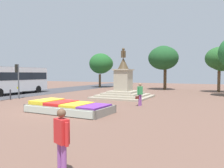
# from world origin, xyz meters

# --- Properties ---
(ground_plane) EXTENTS (87.62, 87.62, 0.00)m
(ground_plane) POSITION_xyz_m (0.00, 0.00, 0.00)
(ground_plane) COLOR brown
(flower_planter) EXTENTS (5.49, 2.74, 0.70)m
(flower_planter) POSITION_xyz_m (1.54, -0.45, 0.30)
(flower_planter) COLOR #38281C
(flower_planter) RESTS_ON ground_plane
(statue_monument) EXTENTS (5.28, 5.28, 5.04)m
(statue_monument) POSITION_xyz_m (1.48, 8.79, 0.98)
(statue_monument) COLOR #9D937F
(statue_monument) RESTS_ON ground_plane
(traffic_light_mid_block) EXTENTS (0.41, 0.29, 3.36)m
(traffic_light_mid_block) POSITION_xyz_m (-7.54, 3.60, 2.33)
(traffic_light_mid_block) COLOR #4C5156
(traffic_light_mid_block) RESTS_ON ground_plane
(city_bus) EXTENTS (2.74, 9.36, 3.22)m
(city_bus) POSITION_xyz_m (-11.80, 6.35, 1.85)
(city_bus) COLOR silver
(city_bus) RESTS_ON ground_plane
(pedestrian_with_handbag) EXTENTS (0.42, 0.69, 1.73)m
(pedestrian_with_handbag) POSITION_xyz_m (4.79, 4.15, 0.98)
(pedestrian_with_handbag) COLOR #8C4C99
(pedestrian_with_handbag) RESTS_ON ground_plane
(pedestrian_crossing_plaza) EXTENTS (0.53, 0.35, 1.64)m
(pedestrian_crossing_plaza) POSITION_xyz_m (6.78, -7.57, 0.94)
(pedestrian_crossing_plaza) COLOR #8C4C99
(pedestrian_crossing_plaza) RESTS_ON ground_plane
(kerb_bollard_north) EXTENTS (0.14, 0.14, 0.97)m
(kerb_bollard_north) POSITION_xyz_m (-7.39, 2.59, 0.51)
(kerb_bollard_north) COLOR #2D2D33
(kerb_bollard_north) RESTS_ON ground_plane
(park_tree_behind_statue) EXTENTS (4.47, 5.06, 6.77)m
(park_tree_behind_statue) POSITION_xyz_m (2.60, 21.71, 4.90)
(park_tree_behind_statue) COLOR #4C3823
(park_tree_behind_statue) RESTS_ON ground_plane
(park_tree_far_right) EXTENTS (4.08, 4.84, 5.98)m
(park_tree_far_right) POSITION_xyz_m (-8.49, 22.54, 4.22)
(park_tree_far_right) COLOR brown
(park_tree_far_right) RESTS_ON ground_plane
(park_tree_street_side) EXTENTS (4.06, 4.04, 5.92)m
(park_tree_street_side) POSITION_xyz_m (10.55, 20.06, 4.32)
(park_tree_street_side) COLOR brown
(park_tree_street_side) RESTS_ON ground_plane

